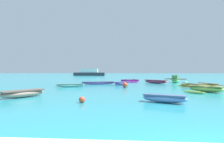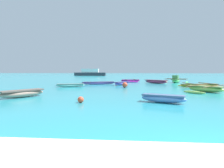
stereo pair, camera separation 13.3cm
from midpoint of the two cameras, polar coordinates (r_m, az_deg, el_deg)
The scene contains 13 objects.
moored_boat_0 at distance 28.96m, azimuth 17.93°, elevation 1.05°, with size 3.53×2.91×1.03m.
moored_boat_1 at distance 10.80m, azimuth 14.75°, elevation -3.93°, with size 2.42×1.53×0.42m.
moored_boat_2 at distance 29.81m, azimuth 5.40°, elevation 0.98°, with size 2.85×3.39×0.39m.
moored_boat_3 at distance 21.75m, azimuth 23.91°, elevation -0.40°, with size 4.13×4.05×0.41m.
moored_boat_4 at distance 20.75m, azimuth -11.63°, elevation -0.31°, with size 2.97×1.40×0.34m.
moored_boat_5 at distance 13.69m, azimuth -24.06°, elevation -2.41°, with size 2.24×2.78×0.47m.
moored_boat_6 at distance 17.36m, azimuth 25.39°, elevation -1.21°, with size 3.91×3.92×0.53m.
moored_boat_7 at distance 24.28m, azimuth -3.77°, elevation 0.35°, with size 4.14×1.83×0.33m.
moored_boat_8 at distance 23.36m, azimuth 2.96°, elevation 0.27°, with size 1.98×2.83×0.38m.
moored_boat_9 at distance 26.75m, azimuth 12.60°, elevation 0.72°, with size 3.06×3.00×0.45m.
mooring_buoy_0 at distance 10.53m, azimuth -8.58°, elevation -4.44°, with size 0.33×0.33×0.33m.
mooring_buoy_1 at distance 19.70m, azimuth 3.89°, elevation -0.24°, with size 0.54×0.54×0.54m.
distant_ferry at distance 66.17m, azimuth -6.21°, elevation 3.19°, with size 10.15×2.23×2.23m.
Camera 2 is at (-2.20, -3.35, 1.68)m, focal length 32.00 mm.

